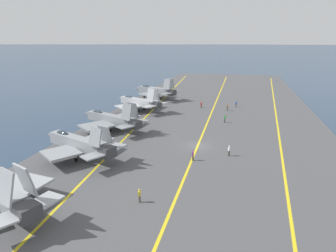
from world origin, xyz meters
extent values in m
plane|color=navy|center=(0.00, 0.00, 0.00)|extent=(2000.00, 2000.00, 0.00)
cube|color=#4C4C4F|center=(0.00, 0.00, 0.20)|extent=(225.62, 50.64, 0.40)
cube|color=yellow|center=(0.00, -13.92, 0.40)|extent=(202.61, 14.17, 0.01)
cube|color=yellow|center=(0.00, 0.00, 0.40)|extent=(203.06, 0.36, 0.01)
cube|color=yellow|center=(0.00, 13.92, 0.40)|extent=(202.69, 12.93, 0.01)
cube|color=#38383A|center=(-28.63, 12.11, 2.94)|extent=(2.70, 2.70, 1.52)
cube|color=#9EA3A8|center=(-22.87, 17.37, 2.35)|extent=(5.46, 6.15, 0.28)
cube|color=#9EA3A8|center=(-28.95, 13.74, 5.46)|extent=(1.85, 2.59, 3.21)
cube|color=#9EA3A8|center=(-27.22, 13.00, 5.46)|extent=(1.85, 2.59, 3.21)
cube|color=#9EA3A8|center=(-26.31, 11.68, 2.94)|extent=(3.27, 2.97, 0.20)
cylinder|color=#B2B2B7|center=(-25.01, 17.35, 1.22)|extent=(0.16, 0.16, 1.64)
cylinder|color=black|center=(-25.01, 17.35, 0.70)|extent=(0.44, 0.64, 0.60)
cube|color=gray|center=(-9.76, 17.78, 2.85)|extent=(6.00, 11.30, 1.79)
cone|color=#5B5E60|center=(-7.24, 23.94, 2.85)|extent=(2.40, 2.65, 1.70)
cube|color=#38383A|center=(-12.34, 11.46, 2.85)|extent=(2.61, 2.50, 1.53)
ellipsoid|color=#232D38|center=(-8.44, 21.00, 3.70)|extent=(1.97, 2.96, 0.99)
cube|color=gray|center=(-12.91, 18.64, 2.26)|extent=(6.71, 6.77, 0.28)
cube|color=gray|center=(-6.91, 16.19, 2.26)|extent=(5.34, 5.58, 0.28)
cube|color=gray|center=(-12.75, 12.97, 5.07)|extent=(1.60, 2.33, 2.63)
cube|color=gray|center=(-11.00, 12.25, 5.07)|extent=(1.60, 2.33, 2.63)
cube|color=gray|center=(-14.30, 12.76, 2.85)|extent=(3.53, 3.33, 0.20)
cube|color=gray|center=(-10.04, 11.02, 2.85)|extent=(3.20, 2.71, 0.20)
cylinder|color=#B2B2B7|center=(-8.15, 21.72, 1.17)|extent=(0.16, 0.16, 1.55)
cylinder|color=black|center=(-8.15, 21.72, 0.70)|extent=(0.43, 0.64, 0.60)
cylinder|color=#B2B2B7|center=(-11.37, 17.17, 1.17)|extent=(0.16, 0.16, 1.55)
cylinder|color=black|center=(-11.37, 17.17, 0.70)|extent=(0.43, 0.64, 0.60)
cylinder|color=#B2B2B7|center=(-9.04, 16.22, 1.17)|extent=(0.16, 0.16, 1.55)
cylinder|color=black|center=(-9.04, 16.22, 0.70)|extent=(0.43, 0.64, 0.60)
cube|color=gray|center=(5.57, 19.08, 2.69)|extent=(6.34, 11.67, 1.70)
cone|color=#5B5E60|center=(8.35, 25.46, 2.69)|extent=(2.39, 2.72, 1.61)
cube|color=#38383A|center=(2.73, 12.54, 2.69)|extent=(2.57, 2.56, 1.44)
ellipsoid|color=#232D38|center=(7.03, 22.42, 3.50)|extent=(2.02, 3.05, 0.93)
cube|color=gray|center=(1.95, 20.21, 2.14)|extent=(7.80, 7.68, 0.28)
cube|color=gray|center=(8.87, 17.20, 2.14)|extent=(6.63, 6.08, 0.28)
cube|color=gray|center=(2.43, 14.08, 5.13)|extent=(1.79, 2.46, 3.13)
cube|color=gray|center=(4.06, 13.37, 5.13)|extent=(1.79, 2.46, 3.13)
cube|color=gray|center=(0.86, 13.88, 2.69)|extent=(3.59, 3.44, 0.20)
cube|color=gray|center=(4.99, 12.09, 2.69)|extent=(3.25, 2.86, 0.20)
cylinder|color=#B2B2B7|center=(7.35, 23.16, 1.12)|extent=(0.16, 0.16, 1.44)
cylinder|color=black|center=(7.35, 23.16, 0.70)|extent=(0.44, 0.64, 0.60)
cylinder|color=#B2B2B7|center=(4.00, 18.44, 1.12)|extent=(0.16, 0.16, 1.44)
cylinder|color=black|center=(4.00, 18.44, 0.70)|extent=(0.44, 0.64, 0.60)
cylinder|color=#B2B2B7|center=(6.18, 17.49, 1.12)|extent=(0.16, 0.16, 1.44)
cylinder|color=black|center=(6.18, 17.49, 0.70)|extent=(0.44, 0.64, 0.60)
cube|color=#A8AAAF|center=(22.98, 19.02, 2.76)|extent=(6.41, 10.79, 1.63)
cone|color=#5B5E60|center=(25.85, 24.87, 2.76)|extent=(2.33, 2.59, 1.55)
cube|color=#38383A|center=(20.05, 13.03, 2.76)|extent=(2.49, 2.46, 1.39)
ellipsoid|color=#232D38|center=(24.48, 22.08, 3.53)|extent=(2.01, 2.85, 0.90)
cube|color=#A8AAAF|center=(19.60, 20.26, 2.22)|extent=(7.35, 7.27, 0.28)
cube|color=#A8AAAF|center=(26.03, 17.10, 2.22)|extent=(6.42, 5.90, 0.28)
cube|color=#A8AAAF|center=(19.81, 14.50, 5.22)|extent=(1.83, 2.34, 3.25)
cube|color=#A8AAAF|center=(21.35, 13.74, 5.22)|extent=(1.83, 2.34, 3.25)
cube|color=#A8AAAF|center=(18.26, 14.42, 2.76)|extent=(3.51, 3.36, 0.20)
cube|color=#A8AAAF|center=(22.24, 12.46, 2.76)|extent=(3.28, 2.82, 0.20)
cylinder|color=#B2B2B7|center=(24.82, 22.76, 1.17)|extent=(0.16, 0.16, 1.54)
cylinder|color=black|center=(24.82, 22.76, 0.70)|extent=(0.46, 0.64, 0.60)
cylinder|color=#B2B2B7|center=(21.46, 18.50, 1.17)|extent=(0.16, 0.16, 1.54)
cylinder|color=black|center=(21.46, 18.50, 0.70)|extent=(0.46, 0.64, 0.60)
cylinder|color=#B2B2B7|center=(23.51, 17.49, 1.17)|extent=(0.16, 0.16, 1.54)
cylinder|color=black|center=(23.51, 17.49, 0.70)|extent=(0.46, 0.64, 0.60)
cube|color=gray|center=(39.00, 19.07, 3.08)|extent=(5.93, 11.13, 1.90)
cone|color=#5B5E60|center=(41.42, 25.13, 3.08)|extent=(2.46, 2.64, 1.80)
cube|color=#38383A|center=(36.53, 12.87, 3.08)|extent=(2.70, 2.50, 1.61)
ellipsoid|color=#232D38|center=(40.27, 22.24, 3.98)|extent=(1.98, 2.92, 1.04)
cube|color=gray|center=(35.86, 19.91, 2.46)|extent=(6.55, 6.61, 0.28)
cube|color=gray|center=(41.87, 17.52, 2.46)|extent=(5.18, 5.43, 0.28)
cube|color=gray|center=(36.05, 14.36, 5.59)|extent=(1.67, 2.33, 3.09)
cube|color=gray|center=(37.90, 13.63, 5.59)|extent=(1.67, 2.33, 3.09)
cube|color=gray|center=(34.52, 14.16, 3.08)|extent=(3.50, 3.28, 0.20)
cube|color=gray|center=(38.88, 12.42, 3.08)|extent=(3.17, 2.65, 0.20)
cylinder|color=#B2B2B7|center=(40.55, 22.94, 1.26)|extent=(0.16, 0.16, 1.73)
cylinder|color=black|center=(40.55, 22.94, 0.70)|extent=(0.43, 0.64, 0.60)
cylinder|color=#B2B2B7|center=(37.35, 18.50, 1.26)|extent=(0.16, 0.16, 1.73)
cylinder|color=black|center=(37.35, 18.50, 0.70)|extent=(0.43, 0.64, 0.60)
cylinder|color=#B2B2B7|center=(39.82, 17.52, 1.26)|extent=(0.16, 0.16, 1.73)
cylinder|color=black|center=(39.82, 17.52, 0.70)|extent=(0.43, 0.64, 0.60)
cylinder|color=#383328|center=(16.29, -3.74, 0.84)|extent=(0.24, 0.24, 0.89)
cube|color=green|center=(16.29, -3.74, 1.57)|extent=(0.45, 0.46, 0.57)
sphere|color=#9E7051|center=(16.29, -3.74, 1.99)|extent=(0.22, 0.22, 0.22)
sphere|color=green|center=(16.29, -3.74, 2.05)|extent=(0.24, 0.24, 0.24)
cylinder|color=#4C473D|center=(-20.46, 3.87, 0.82)|extent=(0.24, 0.24, 0.85)
cube|color=yellow|center=(-20.46, 3.87, 1.52)|extent=(0.43, 0.35, 0.54)
sphere|color=beige|center=(-20.46, 3.87, 1.92)|extent=(0.22, 0.22, 0.22)
sphere|color=yellow|center=(-20.46, 3.87, 1.98)|extent=(0.24, 0.24, 0.24)
cylinder|color=#383328|center=(-3.65, -5.52, 0.85)|extent=(0.24, 0.24, 0.90)
cube|color=white|center=(-3.65, -5.52, 1.59)|extent=(0.46, 0.41, 0.57)
sphere|color=tan|center=(-3.65, -5.52, 2.00)|extent=(0.22, 0.22, 0.22)
sphere|color=white|center=(-3.65, -5.52, 2.06)|extent=(0.24, 0.24, 0.24)
cylinder|color=#383328|center=(-6.86, -0.18, 0.84)|extent=(0.24, 0.24, 0.88)
cube|color=purple|center=(-6.86, -0.18, 1.55)|extent=(0.40, 0.30, 0.54)
sphere|color=tan|center=(-6.86, -0.18, 1.95)|extent=(0.22, 0.22, 0.22)
sphere|color=purple|center=(-6.86, -0.18, 2.01)|extent=(0.24, 0.24, 0.24)
cylinder|color=#383328|center=(29.96, 3.28, 0.81)|extent=(0.24, 0.24, 0.82)
cube|color=red|center=(29.96, 3.28, 1.52)|extent=(0.26, 0.38, 0.61)
sphere|color=beige|center=(29.96, 3.28, 1.96)|extent=(0.22, 0.22, 0.22)
sphere|color=red|center=(29.96, 3.28, 2.02)|extent=(0.24, 0.24, 0.24)
cylinder|color=#383328|center=(28.49, -3.77, 0.85)|extent=(0.24, 0.24, 0.91)
cube|color=brown|center=(28.49, -3.77, 1.60)|extent=(0.45, 0.39, 0.59)
sphere|color=#9E7051|center=(28.49, -3.77, 2.03)|extent=(0.22, 0.22, 0.22)
sphere|color=brown|center=(28.49, -3.77, 2.09)|extent=(0.24, 0.24, 0.24)
cylinder|color=#383328|center=(32.98, -5.93, 0.85)|extent=(0.24, 0.24, 0.91)
cube|color=#284CB2|center=(32.98, -5.93, 1.59)|extent=(0.26, 0.38, 0.57)
sphere|color=beige|center=(32.98, -5.93, 2.01)|extent=(0.22, 0.22, 0.22)
sphere|color=#284CB2|center=(32.98, -5.93, 2.07)|extent=(0.24, 0.24, 0.24)
camera|label=1|loc=(-49.43, -6.41, 18.49)|focal=32.00mm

